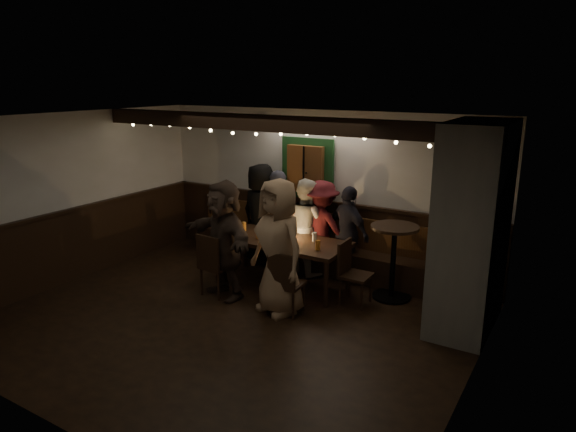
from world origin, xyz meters
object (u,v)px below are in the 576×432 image
Objects in this scene: chair_near_right at (285,280)px; person_a at (261,214)px; person_f at (224,239)px; person_g at (279,247)px; dining_table at (281,243)px; person_d at (322,228)px; chair_near_left at (213,262)px; person_e at (348,233)px; high_top at (394,253)px; person_c at (306,226)px; person_b at (278,219)px; chair_end at (350,268)px.

chair_near_right is 0.52× the size of person_a.
person_g reaches higher than person_f.
dining_table is 0.96m from person_g.
person_f reaches higher than person_d.
dining_table is 2.21× the size of chair_near_left.
chair_near_left is at bearing 65.13° from person_d.
person_g reaches higher than person_e.
high_top is (1.62, 0.42, 0.01)m from dining_table.
person_c is 1.55m from person_g.
person_b reaches higher than dining_table.
person_g is at bearing 129.22° from person_c.
person_b is (-1.65, 0.71, 0.32)m from chair_end.
person_b is at bearing 125.04° from chair_near_right.
chair_near_right is at bearing -124.48° from chair_end.
person_e is at bearing 97.87° from person_g.
dining_table is at bearing 78.72° from person_f.
person_e reaches higher than high_top.
person_e is (-0.87, 0.35, 0.06)m from high_top.
chair_near_left is 1.06× the size of chair_near_right.
person_g is (0.47, -0.80, 0.25)m from dining_table.
person_c is (0.67, 1.54, 0.25)m from chair_near_left.
dining_table is 1.35× the size of person_d.
person_b reaches higher than person_d.
dining_table is at bearing 138.42° from person_g.
person_c is (0.91, -0.05, -0.08)m from person_a.
person_c is 0.85× the size of person_g.
person_a is (-0.85, 0.73, 0.18)m from dining_table.
person_a is at bearing 132.36° from chair_near_right.
chair_near_right is 1.66m from person_c.
person_b reaches higher than person_c.
person_d reaches higher than chair_near_right.
person_b is (-0.48, 0.68, 0.15)m from dining_table.
person_f is (-0.54, -1.44, 0.08)m from person_c.
chair_near_right is at bearing -6.10° from person_g.
person_c is at bearing 66.49° from chair_near_left.
person_e is at bearing 72.50° from person_f.
person_e reaches higher than chair_end.
person_a is at bearing 148.97° from person_g.
person_c is 0.25m from person_d.
chair_near_left is 1.04× the size of chair_end.
chair_end is at bearing 24.90° from chair_near_left.
chair_end is at bearing -134.88° from high_top.
person_d is at bearing 100.68° from chair_near_right.
person_a reaches higher than high_top.
chair_near_right is 0.58× the size of person_d.
person_e is at bearing -174.67° from person_d.
person_a is 1.61m from person_e.
person_f is at bearing -156.42° from chair_end.
person_f is at bearing 174.33° from chair_near_right.
person_e is 0.87× the size of person_f.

